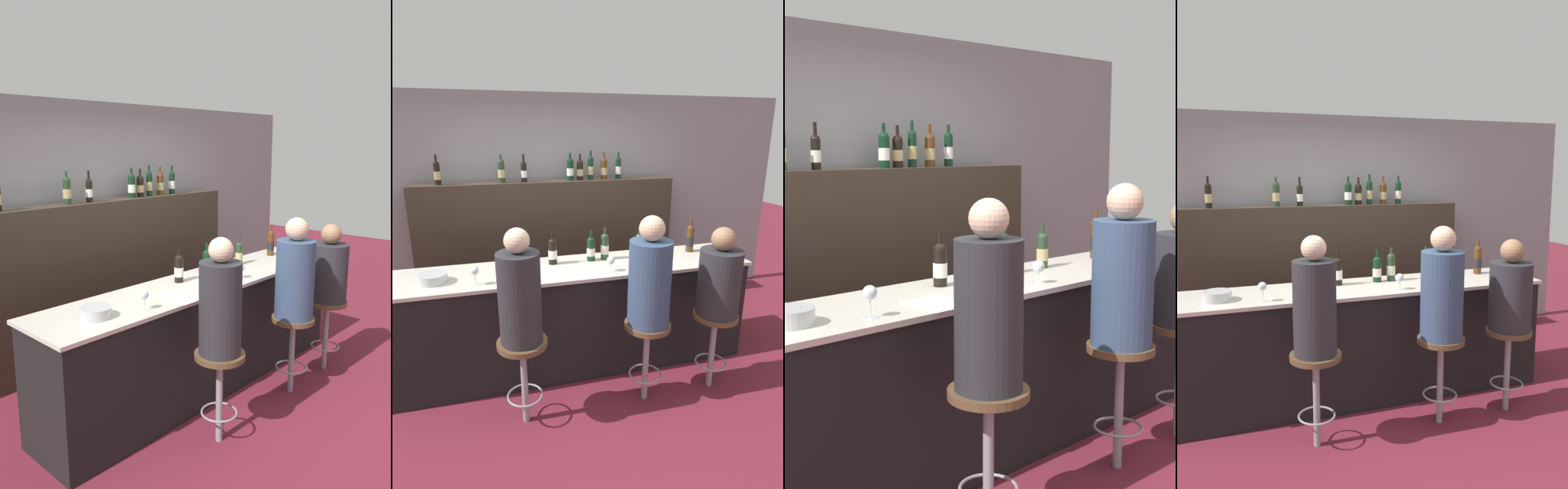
% 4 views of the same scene
% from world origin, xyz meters
% --- Properties ---
extents(ground_plane, '(16.00, 16.00, 0.00)m').
position_xyz_m(ground_plane, '(0.00, 0.00, 0.00)').
color(ground_plane, maroon).
extents(wall_back, '(6.40, 0.05, 2.60)m').
position_xyz_m(wall_back, '(0.00, 1.81, 1.30)').
color(wall_back, gray).
rests_on(wall_back, ground_plane).
extents(bar_counter, '(3.26, 0.67, 0.99)m').
position_xyz_m(bar_counter, '(0.00, 0.32, 0.50)').
color(bar_counter, black).
rests_on(bar_counter, ground_plane).
extents(back_bar_cabinet, '(3.06, 0.28, 1.61)m').
position_xyz_m(back_bar_cabinet, '(0.00, 1.58, 0.80)').
color(back_bar_cabinet, '#382D23').
rests_on(back_bar_cabinet, ground_plane).
extents(wine_bottle_counter_0, '(0.08, 0.08, 0.30)m').
position_xyz_m(wine_bottle_counter_0, '(-0.17, 0.44, 1.11)').
color(wine_bottle_counter_0, black).
rests_on(wine_bottle_counter_0, bar_counter).
extents(wine_bottle_counter_1, '(0.08, 0.08, 0.29)m').
position_xyz_m(wine_bottle_counter_1, '(0.19, 0.44, 1.11)').
color(wine_bottle_counter_1, black).
rests_on(wine_bottle_counter_1, bar_counter).
extents(wine_bottle_counter_2, '(0.08, 0.08, 0.31)m').
position_xyz_m(wine_bottle_counter_2, '(0.33, 0.44, 1.12)').
color(wine_bottle_counter_2, '#233823').
rests_on(wine_bottle_counter_2, bar_counter).
extents(wine_bottle_counter_3, '(0.07, 0.07, 0.29)m').
position_xyz_m(wine_bottle_counter_3, '(0.68, 0.44, 1.11)').
color(wine_bottle_counter_3, '#233823').
rests_on(wine_bottle_counter_3, bar_counter).
extents(wine_bottle_counter_4, '(0.08, 0.08, 0.34)m').
position_xyz_m(wine_bottle_counter_4, '(1.24, 0.44, 1.13)').
color(wine_bottle_counter_4, '#4C2D14').
rests_on(wine_bottle_counter_4, bar_counter).
extents(wine_bottle_backbar_0, '(0.07, 0.07, 0.32)m').
position_xyz_m(wine_bottle_backbar_0, '(-1.20, 1.58, 1.74)').
color(wine_bottle_backbar_0, black).
rests_on(wine_bottle_backbar_0, back_bar_cabinet).
extents(wine_bottle_backbar_1, '(0.08, 0.08, 0.31)m').
position_xyz_m(wine_bottle_backbar_1, '(-0.53, 1.58, 1.74)').
color(wine_bottle_backbar_1, '#233823').
rests_on(wine_bottle_backbar_1, back_bar_cabinet).
extents(wine_bottle_backbar_2, '(0.07, 0.07, 0.31)m').
position_xyz_m(wine_bottle_backbar_2, '(-0.28, 1.58, 1.73)').
color(wine_bottle_backbar_2, black).
rests_on(wine_bottle_backbar_2, back_bar_cabinet).
extents(wine_bottle_backbar_3, '(0.08, 0.08, 0.32)m').
position_xyz_m(wine_bottle_backbar_3, '(0.27, 1.58, 1.74)').
color(wine_bottle_backbar_3, black).
rests_on(wine_bottle_backbar_3, back_bar_cabinet).
extents(wine_bottle_backbar_4, '(0.08, 0.08, 0.30)m').
position_xyz_m(wine_bottle_backbar_4, '(0.38, 1.58, 1.73)').
color(wine_bottle_backbar_4, black).
rests_on(wine_bottle_backbar_4, back_bar_cabinet).
extents(wine_bottle_backbar_5, '(0.07, 0.07, 0.34)m').
position_xyz_m(wine_bottle_backbar_5, '(0.52, 1.58, 1.75)').
color(wine_bottle_backbar_5, black).
rests_on(wine_bottle_backbar_5, back_bar_cabinet).
extents(wine_bottle_backbar_6, '(0.08, 0.08, 0.32)m').
position_xyz_m(wine_bottle_backbar_6, '(0.68, 1.58, 1.74)').
color(wine_bottle_backbar_6, '#4C2D14').
rests_on(wine_bottle_backbar_6, back_bar_cabinet).
extents(wine_bottle_backbar_7, '(0.07, 0.07, 0.32)m').
position_xyz_m(wine_bottle_backbar_7, '(0.87, 1.58, 1.74)').
color(wine_bottle_backbar_7, black).
rests_on(wine_bottle_backbar_7, back_bar_cabinet).
extents(wine_glass_0, '(0.08, 0.08, 0.15)m').
position_xyz_m(wine_glass_0, '(-0.86, 0.11, 1.10)').
color(wine_glass_0, silver).
rests_on(wine_glass_0, bar_counter).
extents(wine_glass_1, '(0.07, 0.07, 0.14)m').
position_xyz_m(wine_glass_1, '(0.28, 0.11, 1.08)').
color(wine_glass_1, silver).
rests_on(wine_glass_1, bar_counter).
extents(metal_bowl, '(0.22, 0.22, 0.08)m').
position_xyz_m(metal_bowl, '(-1.19, 0.25, 1.03)').
color(metal_bowl, '#B7B7BC').
rests_on(metal_bowl, bar_counter).
extents(tasting_menu, '(0.21, 0.30, 0.00)m').
position_xyz_m(tasting_menu, '(-0.48, 0.12, 0.99)').
color(tasting_menu, white).
rests_on(tasting_menu, bar_counter).
extents(bar_stool_left, '(0.37, 0.37, 0.70)m').
position_xyz_m(bar_stool_left, '(-0.56, -0.35, 0.55)').
color(bar_stool_left, gray).
rests_on(bar_stool_left, ground_plane).
extents(guest_seated_left, '(0.30, 0.30, 0.84)m').
position_xyz_m(guest_seated_left, '(-0.56, -0.35, 1.07)').
color(guest_seated_left, '#28282D').
rests_on(guest_seated_left, bar_stool_left).
extents(bar_stool_middle, '(0.37, 0.37, 0.70)m').
position_xyz_m(bar_stool_middle, '(0.44, -0.35, 0.55)').
color(bar_stool_middle, gray).
rests_on(bar_stool_middle, ground_plane).
extents(guest_seated_middle, '(0.33, 0.33, 0.87)m').
position_xyz_m(guest_seated_middle, '(0.44, -0.35, 1.08)').
color(guest_seated_middle, '#334766').
rests_on(guest_seated_middle, bar_stool_middle).
extents(bar_stool_right, '(0.37, 0.37, 0.70)m').
position_xyz_m(bar_stool_right, '(1.06, -0.35, 0.55)').
color(bar_stool_right, gray).
rests_on(bar_stool_right, ground_plane).
extents(guest_seated_right, '(0.34, 0.34, 0.74)m').
position_xyz_m(guest_seated_right, '(1.06, -0.35, 1.01)').
color(guest_seated_right, '#28282D').
rests_on(guest_seated_right, bar_stool_right).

